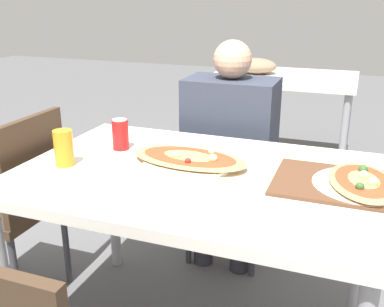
{
  "coord_description": "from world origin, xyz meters",
  "views": [
    {
      "loc": [
        0.5,
        -1.39,
        1.35
      ],
      "look_at": [
        -0.03,
        0.02,
        0.81
      ],
      "focal_mm": 42.0,
      "sensor_mm": 36.0,
      "label": 1
    }
  ],
  "objects_px": {
    "dining_table": "(197,190)",
    "pizza_main": "(189,159)",
    "drink_glass": "(64,148)",
    "person_seated": "(229,136)",
    "pizza_second": "(363,184)",
    "soda_can": "(120,134)",
    "chair_side_left": "(16,199)",
    "chair_far_seated": "(234,162)"
  },
  "relations": [
    {
      "from": "person_seated",
      "to": "pizza_second",
      "type": "xyz_separation_m",
      "value": [
        0.62,
        -0.6,
        0.08
      ]
    },
    {
      "from": "pizza_main",
      "to": "pizza_second",
      "type": "relative_size",
      "value": 1.23
    },
    {
      "from": "drink_glass",
      "to": "soda_can",
      "type": "bearing_deg",
      "value": 66.0
    },
    {
      "from": "drink_glass",
      "to": "pizza_second",
      "type": "distance_m",
      "value": 1.05
    },
    {
      "from": "person_seated",
      "to": "drink_glass",
      "type": "bearing_deg",
      "value": 61.23
    },
    {
      "from": "pizza_main",
      "to": "drink_glass",
      "type": "relative_size",
      "value": 3.49
    },
    {
      "from": "drink_glass",
      "to": "pizza_second",
      "type": "bearing_deg",
      "value": 8.7
    },
    {
      "from": "chair_side_left",
      "to": "person_seated",
      "type": "relative_size",
      "value": 0.77
    },
    {
      "from": "drink_glass",
      "to": "person_seated",
      "type": "bearing_deg",
      "value": 61.23
    },
    {
      "from": "dining_table",
      "to": "pizza_main",
      "type": "xyz_separation_m",
      "value": [
        -0.06,
        0.06,
        0.09
      ]
    },
    {
      "from": "chair_side_left",
      "to": "pizza_second",
      "type": "bearing_deg",
      "value": -87.55
    },
    {
      "from": "dining_table",
      "to": "soda_can",
      "type": "xyz_separation_m",
      "value": [
        -0.38,
        0.13,
        0.13
      ]
    },
    {
      "from": "chair_side_left",
      "to": "drink_glass",
      "type": "height_order",
      "value": "chair_side_left"
    },
    {
      "from": "dining_table",
      "to": "person_seated",
      "type": "distance_m",
      "value": 0.65
    },
    {
      "from": "dining_table",
      "to": "person_seated",
      "type": "bearing_deg",
      "value": 95.81
    },
    {
      "from": "pizza_main",
      "to": "pizza_second",
      "type": "height_order",
      "value": "pizza_second"
    },
    {
      "from": "dining_table",
      "to": "soda_can",
      "type": "distance_m",
      "value": 0.42
    },
    {
      "from": "chair_far_seated",
      "to": "chair_side_left",
      "type": "xyz_separation_m",
      "value": [
        -0.77,
        -0.77,
        0.0
      ]
    },
    {
      "from": "soda_can",
      "to": "drink_glass",
      "type": "bearing_deg",
      "value": -114.0
    },
    {
      "from": "pizza_main",
      "to": "dining_table",
      "type": "bearing_deg",
      "value": -49.06
    },
    {
      "from": "chair_far_seated",
      "to": "drink_glass",
      "type": "bearing_deg",
      "value": 64.45
    },
    {
      "from": "chair_far_seated",
      "to": "drink_glass",
      "type": "distance_m",
      "value": 1.01
    },
    {
      "from": "person_seated",
      "to": "drink_glass",
      "type": "height_order",
      "value": "person_seated"
    },
    {
      "from": "pizza_second",
      "to": "chair_far_seated",
      "type": "bearing_deg",
      "value": 131.01
    },
    {
      "from": "person_seated",
      "to": "chair_side_left",
      "type": "bearing_deg",
      "value": 40.67
    },
    {
      "from": "chair_side_left",
      "to": "pizza_main",
      "type": "bearing_deg",
      "value": -84.72
    },
    {
      "from": "chair_far_seated",
      "to": "pizza_main",
      "type": "bearing_deg",
      "value": 90.86
    },
    {
      "from": "pizza_main",
      "to": "pizza_second",
      "type": "distance_m",
      "value": 0.61
    },
    {
      "from": "chair_far_seated",
      "to": "pizza_main",
      "type": "height_order",
      "value": "chair_far_seated"
    },
    {
      "from": "soda_can",
      "to": "drink_glass",
      "type": "distance_m",
      "value": 0.26
    },
    {
      "from": "dining_table",
      "to": "pizza_second",
      "type": "bearing_deg",
      "value": 5.36
    },
    {
      "from": "chair_side_left",
      "to": "drink_glass",
      "type": "relative_size",
      "value": 6.6
    },
    {
      "from": "chair_side_left",
      "to": "pizza_second",
      "type": "xyz_separation_m",
      "value": [
        1.38,
        0.06,
        0.26
      ]
    },
    {
      "from": "chair_far_seated",
      "to": "drink_glass",
      "type": "height_order",
      "value": "chair_far_seated"
    },
    {
      "from": "person_seated",
      "to": "soda_can",
      "type": "bearing_deg",
      "value": 59.23
    },
    {
      "from": "pizza_main",
      "to": "soda_can",
      "type": "relative_size",
      "value": 3.74
    },
    {
      "from": "soda_can",
      "to": "chair_far_seated",
      "type": "bearing_deg",
      "value": 63.89
    },
    {
      "from": "soda_can",
      "to": "pizza_second",
      "type": "relative_size",
      "value": 0.33
    },
    {
      "from": "chair_side_left",
      "to": "person_seated",
      "type": "height_order",
      "value": "person_seated"
    },
    {
      "from": "soda_can",
      "to": "chair_side_left",
      "type": "bearing_deg",
      "value": -163.43
    },
    {
      "from": "dining_table",
      "to": "chair_side_left",
      "type": "bearing_deg",
      "value": -179.48
    },
    {
      "from": "chair_far_seated",
      "to": "person_seated",
      "type": "xyz_separation_m",
      "value": [
        -0.0,
        -0.11,
        0.18
      ]
    }
  ]
}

